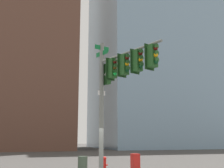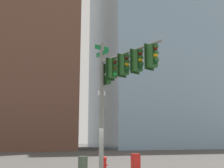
# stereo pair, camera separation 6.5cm
# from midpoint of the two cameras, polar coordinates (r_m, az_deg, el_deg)

# --- Properties ---
(signal_pole_assembly) EXTENTS (2.00, 4.55, 7.09)m
(signal_pole_assembly) POSITION_cam_midpoint_polar(r_m,az_deg,el_deg) (14.19, 1.31, 1.25)
(signal_pole_assembly) COLOR slate
(signal_pole_assembly) RESTS_ON ground_plane
(fire_hydrant) EXTENTS (0.34, 0.26, 0.87)m
(fire_hydrant) POSITION_cam_midpoint_polar(r_m,az_deg,el_deg) (18.34, -1.37, -15.57)
(fire_hydrant) COLOR red
(fire_hydrant) RESTS_ON ground_plane
(litter_bin) EXTENTS (0.56, 0.56, 0.95)m
(litter_bin) POSITION_cam_midpoint_polar(r_m,az_deg,el_deg) (17.35, -5.75, -15.77)
(litter_bin) COLOR #384738
(litter_bin) RESTS_ON ground_plane
(newspaper_box) EXTENTS (0.45, 0.57, 1.05)m
(newspaper_box) POSITION_cam_midpoint_polar(r_m,az_deg,el_deg) (18.24, 4.85, -15.39)
(newspaper_box) COLOR red
(newspaper_box) RESTS_ON ground_plane
(building_brick_midblock) EXTENTS (22.15, 14.82, 40.85)m
(building_brick_midblock) POSITION_cam_midpoint_polar(r_m,az_deg,el_deg) (67.58, 14.10, 5.29)
(building_brick_midblock) COLOR brown
(building_brick_midblock) RESTS_ON ground_plane
(building_glass_tower) EXTENTS (31.21, 24.00, 55.97)m
(building_glass_tower) POSITION_cam_midpoint_polar(r_m,az_deg,el_deg) (71.03, 10.31, 10.77)
(building_glass_tower) COLOR #7A99B2
(building_glass_tower) RESTS_ON ground_plane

